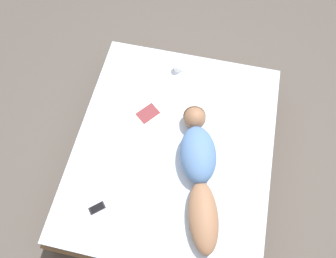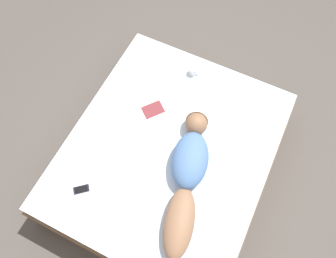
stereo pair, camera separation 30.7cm
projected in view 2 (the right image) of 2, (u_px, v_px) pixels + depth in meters
The scene contains 6 objects.
ground_plane at pixel (169, 166), 3.53m from camera, with size 12.00×12.00×0.00m, color #4C4742.
bed at pixel (169, 158), 3.29m from camera, with size 1.88×2.21×0.54m.
person at pixel (188, 172), 2.84m from camera, with size 0.57×1.34×0.23m.
open_magazine at pixel (149, 101), 3.25m from camera, with size 0.53×0.50×0.01m.
coffee_mug at pixel (194, 70), 3.36m from camera, with size 0.12×0.09×0.09m.
cell_phone at pixel (81, 189), 2.87m from camera, with size 0.15×0.14×0.01m.
Camera 2 is at (0.49, -1.02, 3.37)m, focal length 35.00 mm.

